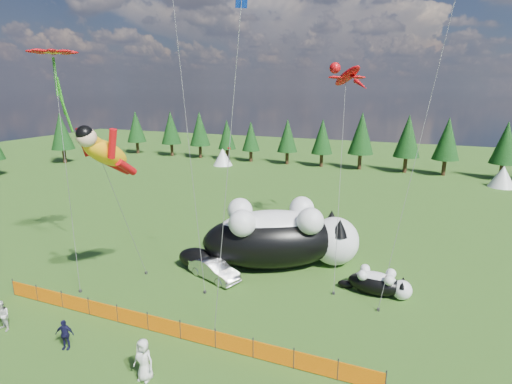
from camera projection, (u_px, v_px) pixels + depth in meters
ground at (194, 306)px, 23.47m from camera, size 160.00×160.00×0.00m
safety_fence at (164, 326)px, 20.65m from camera, size 22.06×0.06×1.10m
tree_line at (339, 143)px, 62.86m from camera, size 90.00×4.00×8.00m
festival_tents at (411, 170)px, 55.07m from camera, size 50.00×3.20×2.80m
cat_large at (280, 236)px, 28.28m from camera, size 12.15×8.52×4.72m
cat_small at (379, 283)px, 24.64m from camera, size 4.50×1.72×1.62m
car at (214, 269)px, 26.73m from camera, size 4.16×2.69×1.29m
spectator_b at (2, 316)px, 20.91m from camera, size 0.90×0.62×1.70m
spectator_c at (65, 334)px, 19.49m from camera, size 1.02×0.74×1.57m
spectator_e at (144, 360)px, 17.35m from camera, size 0.97×0.63×1.97m
superhero_kite at (106, 153)px, 22.00m from camera, size 4.03×5.64×11.10m
gecko_kite at (347, 76)px, 30.43m from camera, size 5.29×12.45×16.25m
flower_kite at (53, 55)px, 24.79m from camera, size 4.52×4.40×14.96m
diamond_kite_a at (173, 0)px, 24.68m from camera, size 4.17×4.07×20.05m
diamond_kite_c at (240, 19)px, 18.26m from camera, size 1.38×2.47×17.10m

